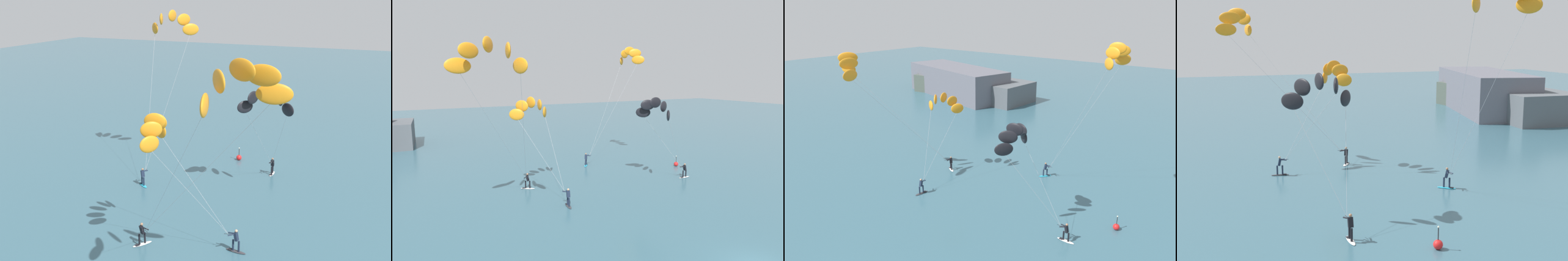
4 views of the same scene
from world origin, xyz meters
TOP-DOWN VIEW (x-y plane):
  - kitesurfer_nearshore at (-7.43, 19.74)m, footprint 4.35×7.19m
  - kitesurfer_mid_water at (4.78, 15.91)m, footprint 6.69×4.92m
  - kitesurfer_far_out at (-12.84, 12.61)m, footprint 8.90×11.47m
  - kitesurfer_downwind at (8.37, 26.56)m, footprint 8.10×5.19m
  - marker_buoy at (12.25, 20.73)m, footprint 0.56×0.56m

SIDE VIEW (x-z plane):
  - marker_buoy at x=12.25m, z-range -0.39..0.99m
  - kitesurfer_mid_water at x=4.78m, z-range 3.23..12.68m
  - kitesurfer_nearshore at x=-7.43m, z-range 3.33..12.96m
  - kitesurfer_far_out at x=-12.84m, z-range 5.39..19.68m
  - kitesurfer_downwind at x=8.37m, z-range 5.95..21.42m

